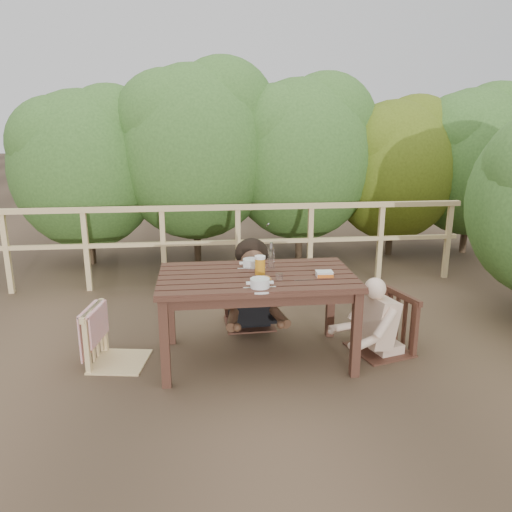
{
  "coord_description": "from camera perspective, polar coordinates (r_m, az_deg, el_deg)",
  "views": [
    {
      "loc": [
        -0.45,
        -3.87,
        1.97
      ],
      "look_at": [
        0.0,
        0.05,
        0.9
      ],
      "focal_mm": 34.8,
      "sensor_mm": 36.0,
      "label": 1
    }
  ],
  "objects": [
    {
      "name": "woman",
      "position": [
        4.82,
        -0.82,
        -0.07
      ],
      "size": [
        0.59,
        0.72,
        1.4
      ],
      "primitive_type": null,
      "rotation": [
        0.0,
        0.0,
        3.18
      ],
      "color": "black",
      "rests_on": "ground"
    },
    {
      "name": "bottle",
      "position": [
        4.2,
        1.75,
        -0.09
      ],
      "size": [
        0.06,
        0.06,
        0.25
      ],
      "primitive_type": "cylinder",
      "color": "white",
      "rests_on": "table"
    },
    {
      "name": "soup_far",
      "position": [
        4.29,
        -0.53,
        -0.89
      ],
      "size": [
        0.25,
        0.25,
        0.08
      ],
      "primitive_type": "cylinder",
      "color": "white",
      "rests_on": "table"
    },
    {
      "name": "bread_roll",
      "position": [
        3.88,
        0.95,
        -2.75
      ],
      "size": [
        0.12,
        0.09,
        0.07
      ],
      "primitive_type": "ellipsoid",
      "color": "olive",
      "rests_on": "table"
    },
    {
      "name": "hedge_row",
      "position": [
        7.12,
        0.34,
        14.63
      ],
      "size": [
        6.6,
        1.6,
        3.8
      ],
      "primitive_type": null,
      "color": "#335722",
      "rests_on": "ground"
    },
    {
      "name": "tumbler",
      "position": [
        3.93,
        2.69,
        -2.51
      ],
      "size": [
        0.06,
        0.06,
        0.07
      ],
      "primitive_type": "cylinder",
      "color": "silver",
      "rests_on": "table"
    },
    {
      "name": "ground",
      "position": [
        4.36,
        0.08,
        -11.65
      ],
      "size": [
        60.0,
        60.0,
        0.0
      ],
      "primitive_type": "plane",
      "color": "brown",
      "rests_on": "ground"
    },
    {
      "name": "table",
      "position": [
        4.21,
        0.08,
        -7.15
      ],
      "size": [
        1.6,
        0.9,
        0.74
      ],
      "primitive_type": "cube",
      "color": "#3B2117",
      "rests_on": "ground"
    },
    {
      "name": "chair_far",
      "position": [
        4.87,
        -0.79,
        -2.64
      ],
      "size": [
        0.5,
        0.5,
        0.96
      ],
      "primitive_type": "cube",
      "rotation": [
        0.0,
        0.0,
        0.04
      ],
      "color": "#3B2117",
      "rests_on": "ground"
    },
    {
      "name": "beer_glass",
      "position": [
        4.06,
        0.47,
        -1.16
      ],
      "size": [
        0.09,
        0.09,
        0.17
      ],
      "primitive_type": "cylinder",
      "color": "gold",
      "rests_on": "table"
    },
    {
      "name": "chair_right",
      "position": [
        4.44,
        14.38,
        -4.84
      ],
      "size": [
        0.59,
        0.59,
        0.97
      ],
      "primitive_type": "cube",
      "rotation": [
        0.0,
        0.0,
        -1.29
      ],
      "color": "#3B2117",
      "rests_on": "ground"
    },
    {
      "name": "diner_right",
      "position": [
        4.43,
        14.81,
        -3.8
      ],
      "size": [
        0.67,
        0.59,
        1.14
      ],
      "primitive_type": null,
      "rotation": [
        0.0,
        0.0,
        1.85
      ],
      "color": "#CEA88C",
      "rests_on": "ground"
    },
    {
      "name": "butter_tub",
      "position": [
        4.06,
        7.85,
        -2.14
      ],
      "size": [
        0.14,
        0.1,
        0.06
      ],
      "primitive_type": "cube",
      "rotation": [
        0.0,
        0.0,
        -0.05
      ],
      "color": "silver",
      "rests_on": "table"
    },
    {
      "name": "soup_near",
      "position": [
        3.76,
        0.44,
        -3.22
      ],
      "size": [
        0.25,
        0.25,
        0.08
      ],
      "primitive_type": "cylinder",
      "color": "white",
      "rests_on": "table"
    },
    {
      "name": "railing",
      "position": [
        6.06,
        -2.09,
        1.2
      ],
      "size": [
        5.6,
        0.1,
        1.01
      ],
      "primitive_type": "cube",
      "color": "#D5B479",
      "rests_on": "ground"
    },
    {
      "name": "chair_left",
      "position": [
        4.26,
        -15.77,
        -6.16
      ],
      "size": [
        0.53,
        0.53,
        0.92
      ],
      "primitive_type": "cube",
      "rotation": [
        0.0,
        0.0,
        1.41
      ],
      "color": "#D5B479",
      "rests_on": "ground"
    }
  ]
}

